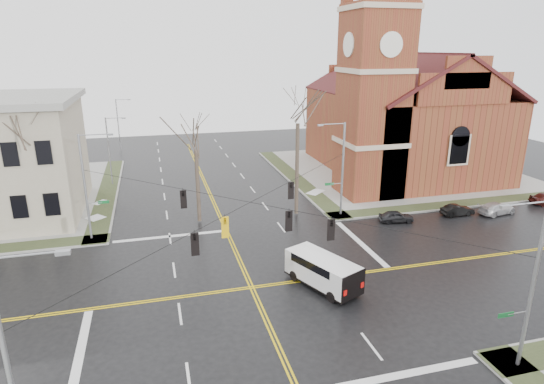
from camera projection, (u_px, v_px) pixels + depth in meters
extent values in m
plane|color=black|center=(252.00, 287.00, 31.22)|extent=(120.00, 120.00, 0.00)
cube|color=gray|center=(394.00, 171.00, 60.36)|extent=(30.00, 30.00, 0.15)
cube|color=#2E381E|center=(296.00, 178.00, 56.93)|extent=(2.00, 30.00, 0.02)
cube|color=#2E381E|center=(461.00, 203.00, 47.63)|extent=(30.00, 2.00, 0.02)
cube|color=#2E381E|center=(107.00, 192.00, 51.41)|extent=(2.00, 30.00, 0.02)
cube|color=gold|center=(250.00, 288.00, 31.18)|extent=(0.12, 100.00, 0.01)
cube|color=gold|center=(253.00, 287.00, 31.24)|extent=(0.12, 100.00, 0.01)
cube|color=gold|center=(252.00, 288.00, 31.10)|extent=(100.00, 0.12, 0.01)
cube|color=gold|center=(251.00, 287.00, 31.32)|extent=(100.00, 0.12, 0.01)
cube|color=silver|center=(394.00, 376.00, 22.78)|extent=(9.50, 0.50, 0.01)
cube|color=silver|center=(170.00, 236.00, 39.64)|extent=(9.50, 0.50, 0.01)
cube|color=silver|center=(79.00, 359.00, 24.03)|extent=(0.50, 9.50, 0.01)
cube|color=silver|center=(360.00, 242.00, 38.40)|extent=(0.50, 9.50, 0.01)
cube|color=maroon|center=(372.00, 104.00, 48.01)|extent=(6.00, 6.00, 20.00)
cube|color=#C2AF95|center=(379.00, 8.00, 45.12)|extent=(6.30, 6.30, 0.50)
cylinder|color=silver|center=(391.00, 45.00, 43.37)|extent=(2.40, 0.15, 2.40)
cylinder|color=silver|center=(349.00, 45.00, 45.43)|extent=(0.15, 2.40, 2.40)
cube|color=maroon|center=(400.00, 133.00, 60.03)|extent=(18.00, 24.00, 10.00)
cube|color=maroon|center=(354.00, 169.00, 53.09)|extent=(2.00, 5.00, 4.40)
cylinder|color=gray|center=(343.00, 170.00, 43.22)|extent=(0.20, 0.20, 9.00)
cylinder|color=gray|center=(336.00, 184.00, 43.48)|extent=(1.20, 0.06, 0.06)
cube|color=#105D27|center=(329.00, 184.00, 43.31)|extent=(0.90, 0.04, 0.25)
cylinder|color=gray|center=(333.00, 124.00, 41.58)|extent=(2.40, 0.08, 0.08)
cube|color=gray|center=(320.00, 125.00, 41.30)|extent=(0.50, 0.22, 0.15)
cylinder|color=gray|center=(85.00, 188.00, 37.55)|extent=(0.20, 0.20, 9.00)
cylinder|color=gray|center=(95.00, 203.00, 38.11)|extent=(1.20, 0.06, 0.06)
cube|color=#105D27|center=(104.00, 202.00, 38.28)|extent=(0.90, 0.04, 0.25)
cylinder|color=gray|center=(94.00, 135.00, 36.51)|extent=(2.40, 0.08, 0.08)
cube|color=gray|center=(110.00, 135.00, 36.82)|extent=(0.50, 0.22, 0.15)
cylinder|color=gray|center=(533.00, 287.00, 22.05)|extent=(0.20, 0.20, 9.00)
cylinder|color=gray|center=(518.00, 313.00, 22.32)|extent=(1.20, 0.06, 0.06)
cube|color=#105D27|center=(506.00, 315.00, 22.14)|extent=(0.90, 0.04, 0.25)
cylinder|color=gray|center=(528.00, 203.00, 20.42)|extent=(2.40, 0.08, 0.08)
cube|color=gray|center=(505.00, 207.00, 20.14)|extent=(0.50, 0.22, 0.15)
cylinder|color=gray|center=(8.00, 370.00, 16.39)|extent=(0.20, 0.20, 9.00)
cylinder|color=gray|center=(25.00, 255.00, 15.34)|extent=(2.40, 0.08, 0.08)
cube|color=gray|center=(63.00, 253.00, 15.65)|extent=(0.50, 0.22, 0.15)
cylinder|color=black|center=(250.00, 202.00, 29.33)|extent=(23.02, 23.02, 0.03)
cylinder|color=black|center=(250.00, 202.00, 29.33)|extent=(23.02, 23.02, 0.03)
imported|color=black|center=(195.00, 244.00, 24.89)|extent=(0.21, 0.26, 1.30)
imported|color=black|center=(291.00, 191.00, 34.22)|extent=(0.21, 0.26, 1.30)
imported|color=#EBB40D|center=(225.00, 227.00, 27.22)|extent=(0.21, 0.26, 1.30)
imported|color=black|center=(183.00, 199.00, 32.25)|extent=(0.21, 0.26, 1.30)
imported|color=black|center=(331.00, 230.00, 26.86)|extent=(0.21, 0.26, 1.30)
imported|color=black|center=(289.00, 221.00, 28.21)|extent=(0.21, 0.26, 1.30)
cylinder|color=gray|center=(109.00, 152.00, 53.07)|extent=(0.16, 0.16, 8.00)
cylinder|color=gray|center=(115.00, 118.00, 52.13)|extent=(2.00, 0.07, 0.07)
cube|color=gray|center=(124.00, 118.00, 52.40)|extent=(0.45, 0.20, 0.13)
cylinder|color=gray|center=(118.00, 125.00, 71.48)|extent=(0.16, 0.16, 8.00)
cylinder|color=gray|center=(122.00, 100.00, 70.54)|extent=(2.00, 0.07, 0.07)
cube|color=gray|center=(129.00, 100.00, 70.80)|extent=(0.45, 0.20, 0.13)
cube|color=white|center=(323.00, 270.00, 30.99)|extent=(4.18, 5.91, 1.77)
cube|color=white|center=(300.00, 262.00, 32.77)|extent=(2.33, 1.72, 1.25)
cube|color=black|center=(297.00, 253.00, 32.86)|extent=(1.81, 0.89, 0.83)
cube|color=black|center=(321.00, 261.00, 30.97)|extent=(3.48, 4.30, 0.57)
cube|color=#B70C0A|center=(345.00, 293.00, 28.48)|extent=(0.26, 0.17, 0.35)
cube|color=#B70C0A|center=(362.00, 285.00, 29.45)|extent=(0.26, 0.17, 0.35)
cube|color=black|center=(322.00, 282.00, 31.26)|extent=(4.25, 5.97, 0.10)
cylinder|color=black|center=(294.00, 276.00, 32.03)|extent=(0.55, 0.79, 0.75)
cylinder|color=black|center=(314.00, 268.00, 33.18)|extent=(0.55, 0.79, 0.75)
cylinder|color=black|center=(332.00, 297.00, 29.33)|extent=(0.55, 0.79, 0.75)
cylinder|color=black|center=(352.00, 287.00, 30.48)|extent=(0.55, 0.79, 0.75)
imported|color=black|center=(396.00, 216.00, 42.77)|extent=(3.40, 1.84, 1.10)
imported|color=black|center=(457.00, 210.00, 44.46)|extent=(3.27, 1.15, 1.08)
imported|color=silver|center=(497.00, 208.00, 44.82)|extent=(4.25, 2.27, 1.17)
cylinder|color=#3E3327|center=(42.00, 191.00, 38.36)|extent=(0.36, 0.36, 8.06)
cylinder|color=#3E3327|center=(198.00, 186.00, 41.77)|extent=(0.36, 0.36, 6.77)
cylinder|color=#3E3327|center=(297.00, 170.00, 43.41)|extent=(0.36, 0.36, 8.86)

